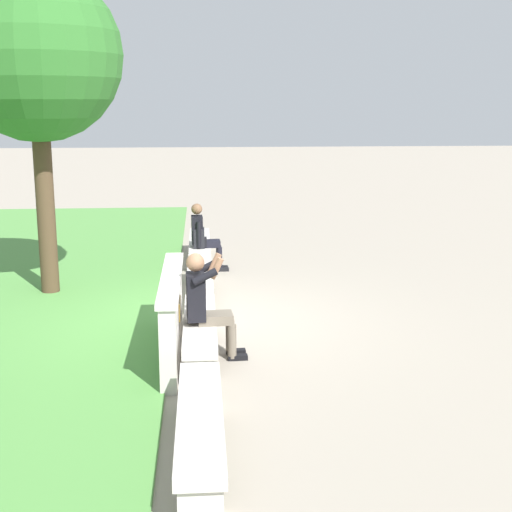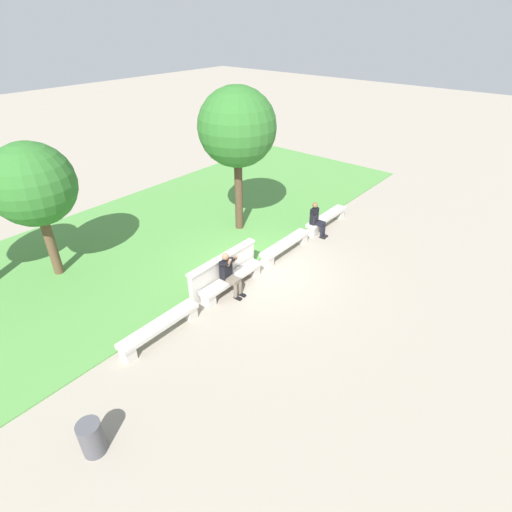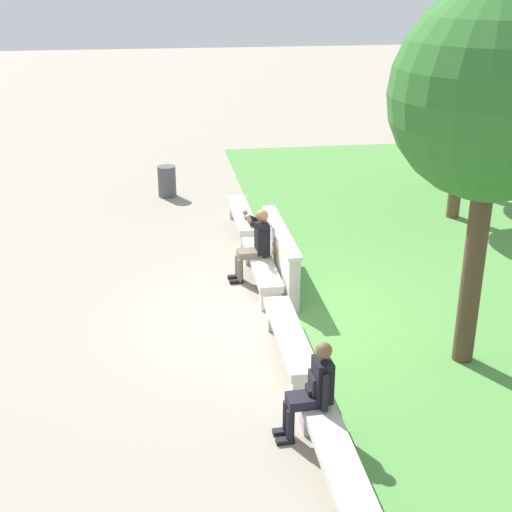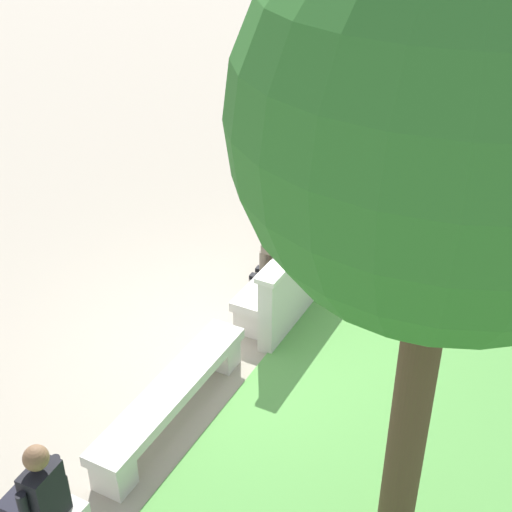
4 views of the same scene
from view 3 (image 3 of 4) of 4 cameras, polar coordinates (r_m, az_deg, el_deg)
name	(u,v)px [view 3 (image 3 of 4)]	position (r m, az deg, el deg)	size (l,w,h in m)	color
ground_plane	(274,317)	(11.56, 1.43, -4.89)	(80.00, 80.00, 0.00)	gray
bench_main	(242,218)	(15.08, -1.10, 3.06)	(2.31, 0.40, 0.45)	beige
bench_near	(261,267)	(12.62, 0.43, -0.90)	(2.31, 0.40, 0.45)	beige
bench_mid	(290,340)	(10.25, 2.71, -6.73)	(2.31, 0.40, 0.45)	beige
bench_far	(336,459)	(8.09, 6.39, -15.82)	(2.31, 0.40, 0.45)	beige
backrest_wall_with_plaque	(280,255)	(12.59, 1.96, 0.05)	(2.65, 0.24, 1.01)	beige
person_photographer	(256,241)	(12.61, -0.04, 1.19)	(0.49, 0.74, 1.32)	black
person_distant	(313,387)	(8.54, 4.62, -10.44)	(0.48, 0.68, 1.26)	black
backpack	(317,387)	(8.63, 4.94, -10.43)	(0.28, 0.24, 0.43)	black
tree_behind_wall	(457,44)	(18.28, 15.76, 16.03)	(2.07, 2.07, 4.65)	brown
tree_left_background	(467,85)	(15.93, 16.51, 12.98)	(2.36, 2.36, 4.15)	brown
tree_right_background	(495,98)	(9.51, 18.56, 11.92)	(2.66, 2.66, 5.11)	#4C3826
trash_bin	(167,181)	(17.59, -7.14, 5.95)	(0.44, 0.44, 0.75)	#4C4C51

